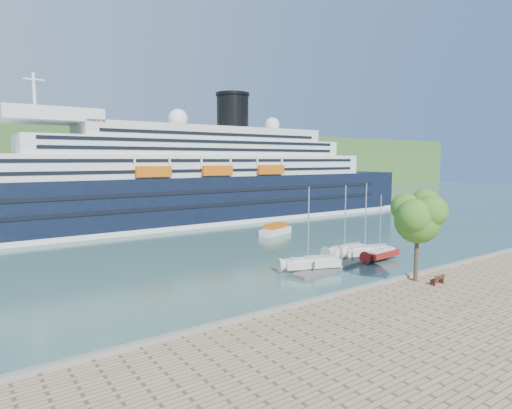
% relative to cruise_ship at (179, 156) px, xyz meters
% --- Properties ---
extents(ground, '(400.00, 400.00, 0.00)m').
position_rel_cruise_ship_xyz_m(ground, '(-0.08, -55.83, -14.23)').
color(ground, '#2C4E48').
rests_on(ground, ground).
extents(far_hillside, '(400.00, 50.00, 24.00)m').
position_rel_cruise_ship_xyz_m(far_hillside, '(-0.08, 89.17, -2.23)').
color(far_hillside, '#2F5923').
rests_on(far_hillside, ground).
extents(quay_coping, '(220.00, 0.50, 0.30)m').
position_rel_cruise_ship_xyz_m(quay_coping, '(-0.08, -56.03, -13.08)').
color(quay_coping, slate).
rests_on(quay_coping, promenade).
extents(cruise_ship, '(126.90, 19.38, 28.47)m').
position_rel_cruise_ship_xyz_m(cruise_ship, '(0.00, 0.00, 0.00)').
color(cruise_ship, black).
rests_on(cruise_ship, ground).
extents(park_bench, '(1.71, 0.73, 1.09)m').
position_rel_cruise_ship_xyz_m(park_bench, '(0.63, -59.33, -12.69)').
color(park_bench, '#3E1D11').
rests_on(park_bench, promenade).
extents(promenade_tree, '(6.24, 6.24, 10.33)m').
position_rel_cruise_ship_xyz_m(promenade_tree, '(-0.08, -57.33, -8.07)').
color(promenade_tree, '#29621A').
rests_on(promenade_tree, promenade).
extents(floating_pontoon, '(17.54, 4.40, 0.39)m').
position_rel_cruise_ship_xyz_m(floating_pontoon, '(1.25, -45.97, -14.04)').
color(floating_pontoon, '#67615B').
rests_on(floating_pontoon, ground).
extents(sailboat_white_near, '(7.87, 4.70, 9.84)m').
position_rel_cruise_ship_xyz_m(sailboat_white_near, '(-3.70, -45.52, -9.31)').
color(sailboat_white_near, silver).
rests_on(sailboat_white_near, ground).
extents(sailboat_red, '(6.68, 2.34, 8.47)m').
position_rel_cruise_ship_xyz_m(sailboat_red, '(7.79, -46.70, -10.00)').
color(sailboat_red, maroon).
rests_on(sailboat_red, ground).
extents(sailboat_white_far, '(7.93, 4.71, 9.90)m').
position_rel_cruise_ship_xyz_m(sailboat_white_far, '(7.21, -44.93, -9.28)').
color(sailboat_white_far, silver).
rests_on(sailboat_white_far, ground).
extents(tender_launch, '(7.62, 4.77, 1.99)m').
position_rel_cruise_ship_xyz_m(tender_launch, '(8.33, -22.62, -13.24)').
color(tender_launch, '#CA590B').
rests_on(tender_launch, ground).
extents(sailboat_extra, '(7.45, 2.18, 9.58)m').
position_rel_cruise_ship_xyz_m(sailboat_extra, '(5.47, -42.64, -9.44)').
color(sailboat_extra, silver).
rests_on(sailboat_extra, ground).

